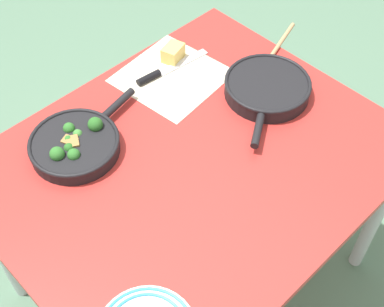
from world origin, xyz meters
name	(u,v)px	position (x,y,z in m)	size (l,w,h in m)	color
ground_plane	(192,275)	(0.00, 0.00, 0.00)	(14.00, 14.00, 0.00)	#51755B
dining_table_red	(192,175)	(0.00, 0.00, 0.64)	(1.14, 0.94, 0.72)	#B72D28
skillet_broccoli	(76,144)	(-0.22, 0.26, 0.75)	(0.40, 0.26, 0.07)	black
skillet_eggs	(267,88)	(0.36, 0.02, 0.75)	(0.37, 0.29, 0.05)	black
wooden_spoon	(268,61)	(0.47, 0.12, 0.73)	(0.37, 0.14, 0.02)	tan
parchment_sheet	(172,76)	(0.20, 0.30, 0.72)	(0.35, 0.34, 0.00)	beige
grater_knife	(163,72)	(0.18, 0.33, 0.73)	(0.28, 0.06, 0.02)	silver
cheese_block	(173,53)	(0.26, 0.36, 0.75)	(0.09, 0.07, 0.05)	#E0C15B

